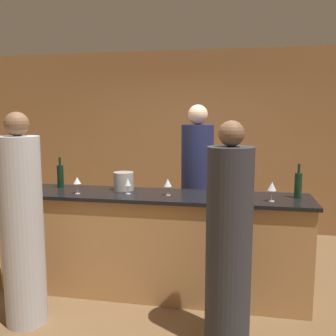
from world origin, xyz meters
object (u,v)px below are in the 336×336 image
Objects in this scene: guest_0 at (229,245)px; wine_bottle_1 at (60,176)px; ice_bucket at (124,181)px; bartender at (197,194)px; wine_bottle_0 at (298,185)px; guest_1 at (23,228)px.

wine_bottle_1 is (-1.84, 0.91, 0.34)m from guest_0.
ice_bucket is (-1.12, 0.89, 0.31)m from guest_0.
wine_bottle_1 is at bearing 178.32° from ice_bucket.
guest_0 is at bearing 105.49° from bartender.
bartender is at bearing 147.86° from wine_bottle_0.
wine_bottle_0 is 1.73m from ice_bucket.
guest_1 is at bearing 179.73° from guest_0.
wine_bottle_1 is 0.72m from ice_bucket.
guest_0 is at bearing -26.37° from wine_bottle_1.
bartender is 1.56m from wine_bottle_1.
wine_bottle_1 is (-1.43, -0.57, 0.27)m from bartender.
ice_bucket is at bearing 40.00° from bartender.
wine_bottle_1 is at bearing 21.85° from bartender.
bartender reaches higher than guest_0.
bartender reaches higher than ice_bucket.
guest_1 is at bearing -125.53° from ice_bucket.
wine_bottle_0 reaches higher than ice_bucket.
guest_0 is at bearing -0.27° from guest_1.
guest_1 is 2.52m from wine_bottle_0.
wine_bottle_0 is 1.00× the size of wine_bottle_1.
wine_bottle_0 and wine_bottle_1 have the same top height.
wine_bottle_0 is (2.36, 0.83, 0.31)m from guest_1.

